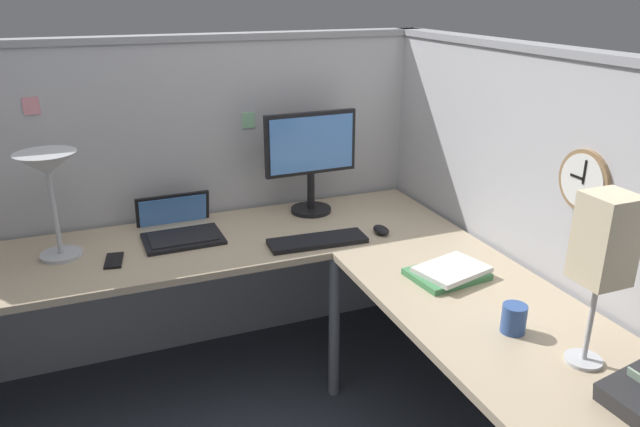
# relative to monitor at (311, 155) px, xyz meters

# --- Properties ---
(ground_plane) EXTENTS (6.80, 6.80, 0.00)m
(ground_plane) POSITION_rel_monitor_xyz_m (-0.23, -0.64, -1.02)
(ground_plane) COLOR #383D47
(cubicle_wall_back) EXTENTS (2.57, 0.12, 1.58)m
(cubicle_wall_back) POSITION_rel_monitor_xyz_m (-0.60, 0.23, -0.23)
(cubicle_wall_back) COLOR #B2B2B7
(cubicle_wall_back) RESTS_ON ground
(cubicle_wall_right) EXTENTS (0.12, 2.37, 1.58)m
(cubicle_wall_right) POSITION_rel_monitor_xyz_m (0.64, -0.90, -0.23)
(cubicle_wall_right) COLOR #B2B2B7
(cubicle_wall_right) RESTS_ON ground
(desk) EXTENTS (2.35, 2.15, 0.73)m
(desk) POSITION_rel_monitor_xyz_m (-0.38, -0.69, -0.39)
(desk) COLOR tan
(desk) RESTS_ON ground
(monitor) EXTENTS (0.46, 0.20, 0.50)m
(monitor) POSITION_rel_monitor_xyz_m (0.00, 0.00, 0.00)
(monitor) COLOR black
(monitor) RESTS_ON desk
(laptop) EXTENTS (0.35, 0.39, 0.22)m
(laptop) POSITION_rel_monitor_xyz_m (-0.66, -0.03, -0.27)
(laptop) COLOR black
(laptop) RESTS_ON desk
(keyboard) EXTENTS (0.44, 0.16, 0.02)m
(keyboard) POSITION_rel_monitor_xyz_m (-0.11, -0.38, -0.28)
(keyboard) COLOR black
(keyboard) RESTS_ON desk
(computer_mouse) EXTENTS (0.06, 0.10, 0.03)m
(computer_mouse) POSITION_rel_monitor_xyz_m (0.20, -0.38, -0.28)
(computer_mouse) COLOR black
(computer_mouse) RESTS_ON desk
(desk_lamp_dome) EXTENTS (0.24, 0.24, 0.44)m
(desk_lamp_dome) POSITION_rel_monitor_xyz_m (-1.16, -0.11, 0.07)
(desk_lamp_dome) COLOR #B7BABF
(desk_lamp_dome) RESTS_ON desk
(cell_phone) EXTENTS (0.09, 0.15, 0.01)m
(cell_phone) POSITION_rel_monitor_xyz_m (-0.96, -0.25, -0.29)
(cell_phone) COLOR black
(cell_phone) RESTS_ON desk
(book_stack) EXTENTS (0.32, 0.25, 0.04)m
(book_stack) POSITION_rel_monitor_xyz_m (0.24, -0.87, -0.27)
(book_stack) COLOR #3F7F4C
(book_stack) RESTS_ON desk
(desk_lamp_paper) EXTENTS (0.13, 0.13, 0.53)m
(desk_lamp_paper) POSITION_rel_monitor_xyz_m (0.30, -1.50, 0.09)
(desk_lamp_paper) COLOR #B7BABF
(desk_lamp_paper) RESTS_ON desk
(coffee_mug) EXTENTS (0.08, 0.08, 0.10)m
(coffee_mug) POSITION_rel_monitor_xyz_m (0.21, -1.28, -0.25)
(coffee_mug) COLOR #2D4C8C
(coffee_mug) RESTS_ON desk
(wall_clock) EXTENTS (0.04, 0.22, 0.22)m
(wall_clock) POSITION_rel_monitor_xyz_m (0.58, -1.13, 0.13)
(wall_clock) COLOR olive
(pinned_note_leftmost) EXTENTS (0.07, 0.00, 0.07)m
(pinned_note_leftmost) POSITION_rel_monitor_xyz_m (-1.19, 0.18, 0.29)
(pinned_note_leftmost) COLOR pink
(pinned_note_middle) EXTENTS (0.06, 0.00, 0.08)m
(pinned_note_middle) POSITION_rel_monitor_xyz_m (-0.25, 0.18, 0.15)
(pinned_note_middle) COLOR #8CCC99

